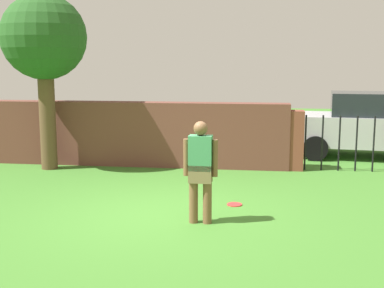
{
  "coord_description": "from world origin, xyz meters",
  "views": [
    {
      "loc": [
        1.6,
        -8.01,
        2.53
      ],
      "look_at": [
        0.35,
        1.27,
        1.0
      ],
      "focal_mm": 47.46,
      "sensor_mm": 36.0,
      "label": 1
    }
  ],
  "objects_px": {
    "frisbee_red": "(235,204)",
    "person": "(200,167)",
    "tree": "(44,41)",
    "car": "(369,125)"
  },
  "relations": [
    {
      "from": "person",
      "to": "car",
      "type": "relative_size",
      "value": 0.37
    },
    {
      "from": "tree",
      "to": "frisbee_red",
      "type": "xyz_separation_m",
      "value": [
        4.54,
        -2.53,
        -2.99
      ]
    },
    {
      "from": "tree",
      "to": "car",
      "type": "bearing_deg",
      "value": 18.02
    },
    {
      "from": "car",
      "to": "tree",
      "type": "bearing_deg",
      "value": -155.67
    },
    {
      "from": "tree",
      "to": "car",
      "type": "distance_m",
      "value": 8.51
    },
    {
      "from": "frisbee_red",
      "to": "car",
      "type": "bearing_deg",
      "value": 57.0
    },
    {
      "from": "frisbee_red",
      "to": "tree",
      "type": "bearing_deg",
      "value": 150.84
    },
    {
      "from": "frisbee_red",
      "to": "person",
      "type": "bearing_deg",
      "value": -114.19
    },
    {
      "from": "person",
      "to": "car",
      "type": "xyz_separation_m",
      "value": [
        3.79,
        6.16,
        -0.04
      ]
    },
    {
      "from": "car",
      "to": "frisbee_red",
      "type": "relative_size",
      "value": 16.15
    }
  ]
}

